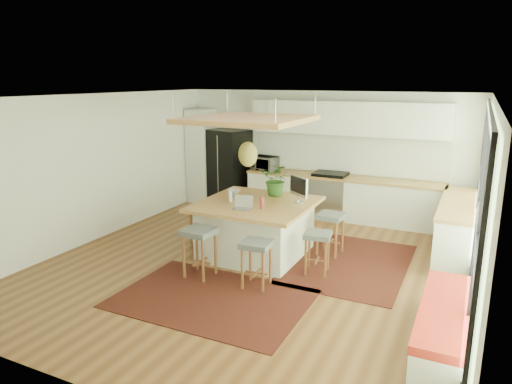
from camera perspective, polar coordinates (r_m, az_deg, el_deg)
The scene contains 34 objects.
floor at distance 7.68m, azimuth -0.27°, elevation -8.96°, with size 7.00×7.00×0.00m, color brown.
ceiling at distance 7.09m, azimuth -0.29°, elevation 11.60°, with size 7.00×7.00×0.00m, color white.
wall_back at distance 10.47m, azimuth 8.13°, elevation 4.75°, with size 6.50×6.50×0.00m, color white.
wall_front at distance 4.52m, azimuth -20.22°, elevation -8.11°, with size 6.50×6.50×0.00m, color white.
wall_left at distance 9.13m, azimuth -18.98°, elevation 2.82°, with size 7.00×7.00×0.00m, color white.
wall_right at distance 6.58m, azimuth 26.14°, elevation -1.91°, with size 7.00×7.00×0.00m, color white.
window_wall at distance 6.57m, azimuth 25.92°, elevation -1.47°, with size 0.10×6.20×2.60m, color black, non-canonical shape.
pantry at distance 11.45m, azimuth -6.66°, elevation 4.42°, with size 0.55×0.60×2.25m, color white.
back_counter_base at distance 10.20m, azimuth 10.35°, elevation -0.80°, with size 4.20×0.60×0.88m, color white.
back_counter_top at distance 10.10m, azimuth 10.46°, elevation 1.73°, with size 4.24×0.64×0.05m, color #AD773D.
backsplash at distance 10.30m, azimuth 11.02°, elevation 4.49°, with size 4.20×0.02×0.80m, color white.
upper_cabinets at distance 10.05m, azimuth 10.99°, elevation 8.86°, with size 4.20×0.34×0.70m, color white.
range at distance 10.25m, azimuth 9.02°, elevation -0.32°, with size 0.76×0.62×1.00m, color #A5A5AA, non-canonical shape.
right_counter_base at distance 8.75m, azimuth 23.44°, elevation -4.20°, with size 0.60×2.50×0.88m, color white.
right_counter_top at distance 8.63m, azimuth 23.73°, elevation -1.29°, with size 0.64×2.54×0.05m, color #AD773D.
window_bench at distance 5.85m, azimuth 21.91°, elevation -15.02°, with size 0.52×2.00×0.50m, color white, non-canonical shape.
ceiling_panel at distance 7.63m, azimuth -1.01°, elevation 6.86°, with size 1.86×1.86×0.80m, color #AD773D, non-canonical shape.
rug_near at distance 6.63m, azimuth -5.42°, elevation -12.84°, with size 2.60×1.80×0.01m, color black.
rug_right at distance 7.90m, azimuth 11.39°, elevation -8.55°, with size 1.80×2.60×0.01m, color black.
fridge at distance 11.08m, azimuth -3.31°, elevation 3.13°, with size 0.89×0.70×1.80m, color black, non-canonical shape.
island at distance 7.98m, azimuth 0.02°, elevation -4.50°, with size 1.85×1.85×0.93m, color #AD773D, non-canonical shape.
stool_near_left at distance 7.20m, azimuth -6.89°, elevation -7.60°, with size 0.45×0.45×0.77m, color #4E5256, non-canonical shape.
stool_near_right at distance 6.81m, azimuth 0.05°, elevation -8.81°, with size 0.41×0.41×0.70m, color #4E5256, non-canonical shape.
stool_right_front at distance 7.32m, azimuth 7.50°, elevation -7.27°, with size 0.40×0.40×0.67m, color #4E5256, non-canonical shape.
stool_right_back at distance 8.12m, azimuth 9.06°, elevation -5.18°, with size 0.43×0.43×0.73m, color #4E5256, non-canonical shape.
stool_left_side at distance 8.58m, azimuth -6.45°, elevation -4.05°, with size 0.43×0.43×0.72m, color #4E5256, non-canonical shape.
laptop at distance 7.41m, azimuth -1.70°, elevation -1.23°, with size 0.30×0.32×0.22m, color #A5A5AA, non-canonical shape.
monitor at distance 7.81m, azimuth 5.24°, elevation 0.56°, with size 0.49×0.18×0.46m, color #A5A5AA, non-canonical shape.
microwave at distance 10.63m, azimuth 1.06°, elevation 3.75°, with size 0.57×0.31×0.39m, color #A5A5AA.
island_plant at distance 8.28m, azimuth 2.54°, elevation 1.12°, with size 0.52×0.58×0.45m, color #1E4C19.
island_bowl at distance 8.56m, azimuth -2.61°, elevation 0.17°, with size 0.21×0.21×0.05m, color silver.
island_bottle_0 at distance 8.16m, azimuth -3.16°, elevation -0.03°, with size 0.07×0.07×0.19m, color blue.
island_bottle_1 at distance 7.87m, azimuth -3.07°, elevation -0.54°, with size 0.07×0.07×0.19m, color white.
island_bottle_2 at distance 7.46m, azimuth 0.76°, elevation -1.33°, with size 0.07×0.07×0.19m, color maroon.
Camera 1 is at (3.09, -6.37, 2.97)m, focal length 32.68 mm.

